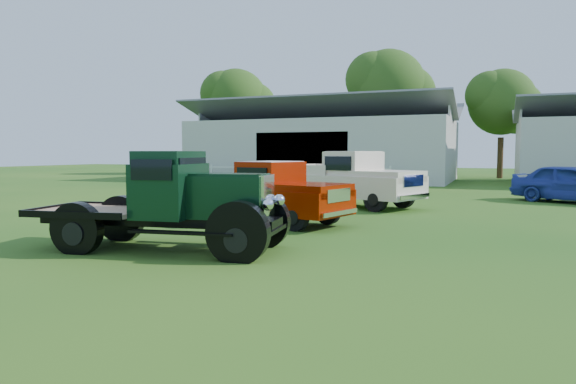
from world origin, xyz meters
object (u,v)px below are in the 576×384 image
at_px(vintage_flatbed, 166,201).
at_px(red_pickup, 268,192).
at_px(misc_car_blue, 573,183).
at_px(white_pickup, 351,179).

bearing_deg(vintage_flatbed, red_pickup, 77.37).
bearing_deg(misc_car_blue, vintage_flatbed, 176.56).
bearing_deg(red_pickup, vintage_flatbed, -78.46).
bearing_deg(misc_car_blue, white_pickup, 149.21).
relative_size(vintage_flatbed, red_pickup, 1.05).
height_order(vintage_flatbed, white_pickup, vintage_flatbed).
xyz_separation_m(red_pickup, misc_car_blue, (8.76, 9.77, -0.11)).
xyz_separation_m(vintage_flatbed, red_pickup, (0.28, 4.43, -0.13)).
bearing_deg(red_pickup, white_pickup, 94.58).
distance_m(vintage_flatbed, red_pickup, 4.44).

